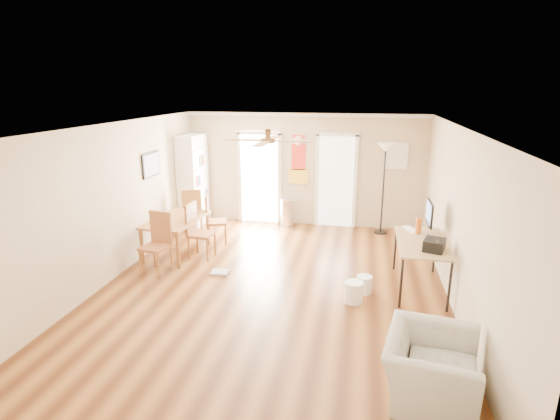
% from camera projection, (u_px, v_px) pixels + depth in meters
% --- Properties ---
extents(floor, '(7.00, 7.00, 0.00)m').
position_uv_depth(floor, '(273.00, 287.00, 7.08)').
color(floor, brown).
rests_on(floor, ground).
extents(ceiling, '(5.50, 7.00, 0.00)m').
position_uv_depth(ceiling, '(272.00, 126.00, 6.37)').
color(ceiling, silver).
rests_on(ceiling, floor).
extents(wall_back, '(5.50, 0.04, 2.60)m').
position_uv_depth(wall_back, '(304.00, 170.00, 10.03)').
color(wall_back, beige).
rests_on(wall_back, floor).
extents(wall_front, '(5.50, 0.04, 2.60)m').
position_uv_depth(wall_front, '(181.00, 331.00, 3.42)').
color(wall_front, beige).
rests_on(wall_front, floor).
extents(wall_left, '(0.04, 7.00, 2.60)m').
position_uv_depth(wall_left, '(112.00, 202.00, 7.23)').
color(wall_left, beige).
rests_on(wall_left, floor).
extents(wall_right, '(0.04, 7.00, 2.60)m').
position_uv_depth(wall_right, '(459.00, 221.00, 6.22)').
color(wall_right, beige).
rests_on(wall_right, floor).
extents(crown_molding, '(5.50, 7.00, 0.08)m').
position_uv_depth(crown_molding, '(272.00, 129.00, 6.38)').
color(crown_molding, white).
rests_on(crown_molding, wall_back).
extents(kitchen_doorway, '(0.90, 0.10, 2.10)m').
position_uv_depth(kitchen_doorway, '(260.00, 179.00, 10.27)').
color(kitchen_doorway, white).
rests_on(kitchen_doorway, wall_back).
extents(bathroom_doorway, '(0.80, 0.10, 2.10)m').
position_uv_depth(bathroom_doorway, '(336.00, 182.00, 9.94)').
color(bathroom_doorway, white).
rests_on(bathroom_doorway, wall_back).
extents(wall_decal, '(0.46, 0.03, 1.10)m').
position_uv_depth(wall_decal, '(298.00, 159.00, 9.96)').
color(wall_decal, red).
rests_on(wall_decal, wall_back).
extents(ac_grille, '(0.50, 0.04, 0.60)m').
position_uv_depth(ac_grille, '(396.00, 156.00, 9.51)').
color(ac_grille, white).
rests_on(ac_grille, wall_back).
extents(framed_poster, '(0.04, 0.66, 0.48)m').
position_uv_depth(framed_poster, '(151.00, 165.00, 8.43)').
color(framed_poster, black).
rests_on(framed_poster, wall_left).
extents(ceiling_fan, '(1.24, 1.24, 0.20)m').
position_uv_depth(ceiling_fan, '(268.00, 140.00, 6.13)').
color(ceiling_fan, '#593819').
rests_on(ceiling_fan, ceiling).
extents(bookshelf, '(0.68, 1.03, 2.12)m').
position_uv_depth(bookshelf, '(193.00, 181.00, 10.05)').
color(bookshelf, white).
rests_on(bookshelf, floor).
extents(dining_table, '(0.95, 1.48, 0.71)m').
position_uv_depth(dining_table, '(177.00, 236.00, 8.43)').
color(dining_table, '#A16434').
rests_on(dining_table, floor).
extents(dining_chair_right_a, '(0.53, 0.53, 1.01)m').
position_uv_depth(dining_chair_right_a, '(216.00, 219.00, 9.01)').
color(dining_chair_right_a, '#AC6837').
rests_on(dining_chair_right_a, floor).
extents(dining_chair_right_b, '(0.46, 0.46, 1.05)m').
position_uv_depth(dining_chair_right_b, '(201.00, 231.00, 8.19)').
color(dining_chair_right_b, '#A96036').
rests_on(dining_chair_right_b, floor).
extents(dining_chair_near, '(0.51, 0.51, 1.06)m').
position_uv_depth(dining_chair_near, '(155.00, 244.00, 7.51)').
color(dining_chair_near, '#A46534').
rests_on(dining_chair_near, floor).
extents(dining_chair_far, '(0.52, 0.52, 1.00)m').
position_uv_depth(dining_chair_far, '(193.00, 210.00, 9.67)').
color(dining_chair_far, '#A97B36').
rests_on(dining_chair_far, floor).
extents(trash_can, '(0.31, 0.31, 0.65)m').
position_uv_depth(trash_can, '(287.00, 213.00, 10.12)').
color(trash_can, silver).
rests_on(trash_can, floor).
extents(torchiere_lamp, '(0.45, 0.45, 2.01)m').
position_uv_depth(torchiere_lamp, '(383.00, 189.00, 9.45)').
color(torchiere_lamp, black).
rests_on(torchiere_lamp, floor).
extents(computer_desk, '(0.75, 1.51, 0.81)m').
position_uv_depth(computer_desk, '(420.00, 265.00, 6.95)').
color(computer_desk, tan).
rests_on(computer_desk, floor).
extents(imac, '(0.23, 0.58, 0.54)m').
position_uv_depth(imac, '(429.00, 217.00, 7.17)').
color(imac, black).
rests_on(imac, computer_desk).
extents(keyboard, '(0.25, 0.42, 0.01)m').
position_uv_depth(keyboard, '(411.00, 229.00, 7.38)').
color(keyboard, white).
rests_on(keyboard, computer_desk).
extents(printer, '(0.37, 0.40, 0.17)m').
position_uv_depth(printer, '(434.00, 245.00, 6.44)').
color(printer, black).
rests_on(printer, computer_desk).
extents(orange_bottle, '(0.09, 0.09, 0.27)m').
position_uv_depth(orange_bottle, '(418.00, 226.00, 7.16)').
color(orange_bottle, '#CB5712').
rests_on(orange_bottle, computer_desk).
extents(wastebasket_a, '(0.31, 0.31, 0.28)m').
position_uv_depth(wastebasket_a, '(364.00, 285.00, 6.86)').
color(wastebasket_a, white).
rests_on(wastebasket_a, floor).
extents(wastebasket_b, '(0.31, 0.31, 0.33)m').
position_uv_depth(wastebasket_b, '(354.00, 292.00, 6.56)').
color(wastebasket_b, white).
rests_on(wastebasket_b, floor).
extents(floor_cloth, '(0.31, 0.25, 0.04)m').
position_uv_depth(floor_cloth, '(220.00, 272.00, 7.60)').
color(floor_cloth, '#A0A19C').
rests_on(floor_cloth, floor).
extents(armchair, '(1.09, 1.20, 0.68)m').
position_uv_depth(armchair, '(431.00, 368.00, 4.50)').
color(armchair, '#ABAAA5').
rests_on(armchair, floor).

